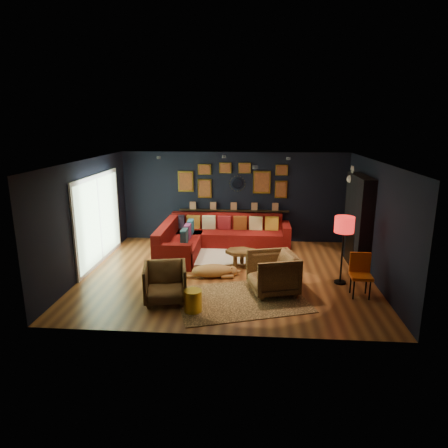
# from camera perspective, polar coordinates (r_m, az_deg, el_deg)

# --- Properties ---
(floor) EXTENTS (6.50, 6.50, 0.00)m
(floor) POSITION_cam_1_polar(r_m,az_deg,el_deg) (9.34, 0.47, -7.12)
(floor) COLOR #9A592A
(floor) RESTS_ON ground
(room_walls) EXTENTS (6.50, 6.50, 6.50)m
(room_walls) POSITION_cam_1_polar(r_m,az_deg,el_deg) (8.88, 0.49, 2.49)
(room_walls) COLOR black
(room_walls) RESTS_ON ground
(sectional) EXTENTS (3.41, 2.69, 0.86)m
(sectional) POSITION_cam_1_polar(r_m,az_deg,el_deg) (10.99, -2.07, -2.01)
(sectional) COLOR maroon
(sectional) RESTS_ON ground
(ledge) EXTENTS (3.20, 0.12, 0.04)m
(ledge) POSITION_cam_1_polar(r_m,az_deg,el_deg) (11.63, 1.39, 1.95)
(ledge) COLOR black
(ledge) RESTS_ON room_walls
(gallery_wall) EXTENTS (3.15, 0.04, 1.02)m
(gallery_wall) POSITION_cam_1_polar(r_m,az_deg,el_deg) (11.51, 1.37, 6.31)
(gallery_wall) COLOR gold
(gallery_wall) RESTS_ON room_walls
(sunburst_mirror) EXTENTS (0.47, 0.16, 0.47)m
(sunburst_mirror) POSITION_cam_1_polar(r_m,az_deg,el_deg) (11.53, 1.93, 5.78)
(sunburst_mirror) COLOR silver
(sunburst_mirror) RESTS_ON room_walls
(fireplace) EXTENTS (0.31, 1.60, 2.20)m
(fireplace) POSITION_cam_1_polar(r_m,az_deg,el_deg) (10.17, 18.50, -0.02)
(fireplace) COLOR black
(fireplace) RESTS_ON ground
(deer_head) EXTENTS (0.50, 0.28, 0.45)m
(deer_head) POSITION_cam_1_polar(r_m,az_deg,el_deg) (10.47, 18.55, 6.12)
(deer_head) COLOR white
(deer_head) RESTS_ON fireplace
(sliding_door) EXTENTS (0.06, 2.80, 2.20)m
(sliding_door) POSITION_cam_1_polar(r_m,az_deg,el_deg) (10.29, -17.45, 0.66)
(sliding_door) COLOR white
(sliding_door) RESTS_ON ground
(ceiling_spots) EXTENTS (3.30, 2.50, 0.06)m
(ceiling_spots) POSITION_cam_1_polar(r_m,az_deg,el_deg) (9.52, 0.84, 9.19)
(ceiling_spots) COLOR black
(ceiling_spots) RESTS_ON room_walls
(shag_rug) EXTENTS (2.47, 1.94, 0.03)m
(shag_rug) POSITION_cam_1_polar(r_m,az_deg,el_deg) (10.59, -2.59, -4.39)
(shag_rug) COLOR silver
(shag_rug) RESTS_ON ground
(leopard_rug) EXTENTS (2.91, 2.45, 0.01)m
(leopard_rug) POSITION_cam_1_polar(r_m,az_deg,el_deg) (8.07, 2.47, -10.67)
(leopard_rug) COLOR tan
(leopard_rug) RESTS_ON ground
(coffee_table) EXTENTS (0.86, 0.69, 0.40)m
(coffee_table) POSITION_cam_1_polar(r_m,az_deg,el_deg) (9.63, 2.54, -4.24)
(coffee_table) COLOR brown
(coffee_table) RESTS_ON shag_rug
(pouf) EXTENTS (0.52, 0.52, 0.34)m
(pouf) POSITION_cam_1_polar(r_m,az_deg,el_deg) (10.83, -5.86, -3.00)
(pouf) COLOR #A51B20
(pouf) RESTS_ON shag_rug
(armchair_left) EXTENTS (0.95, 0.91, 0.83)m
(armchair_left) POSITION_cam_1_polar(r_m,az_deg,el_deg) (7.92, -8.39, -8.06)
(armchair_left) COLOR #B07A41
(armchair_left) RESTS_ON ground
(armchair_right) EXTENTS (1.05, 1.10, 0.93)m
(armchair_right) POSITION_cam_1_polar(r_m,az_deg,el_deg) (8.26, 6.98, -6.71)
(armchair_right) COLOR #B07A41
(armchair_right) RESTS_ON ground
(gold_stool) EXTENTS (0.34, 0.34, 0.42)m
(gold_stool) POSITION_cam_1_polar(r_m,az_deg,el_deg) (7.53, -4.45, -10.91)
(gold_stool) COLOR gold
(gold_stool) RESTS_ON ground
(orange_chair) EXTENTS (0.42, 0.42, 0.88)m
(orange_chair) POSITION_cam_1_polar(r_m,az_deg,el_deg) (8.52, 18.92, -6.38)
(orange_chair) COLOR black
(orange_chair) RESTS_ON ground
(floor_lamp) EXTENTS (0.41, 0.41, 1.50)m
(floor_lamp) POSITION_cam_1_polar(r_m,az_deg,el_deg) (8.79, 16.79, -0.54)
(floor_lamp) COLOR black
(floor_lamp) RESTS_ON ground
(dog) EXTENTS (1.35, 0.82, 0.40)m
(dog) POSITION_cam_1_polar(r_m,az_deg,el_deg) (9.07, -1.70, -6.34)
(dog) COLOR #C38647
(dog) RESTS_ON leopard_rug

